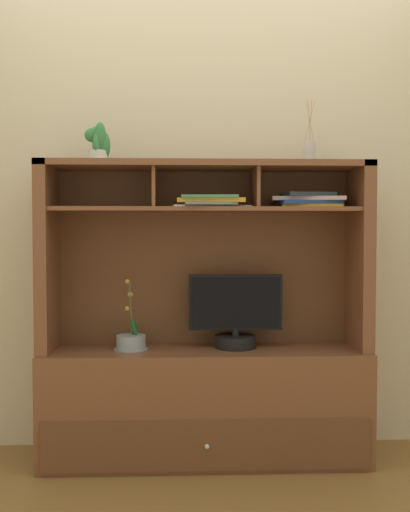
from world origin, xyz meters
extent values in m
cube|color=brown|center=(0.00, 0.00, -0.01)|extent=(6.00, 6.00, 0.02)
cube|color=beige|center=(0.00, 0.24, 1.40)|extent=(6.00, 0.02, 2.80)
cube|color=brown|center=(0.00, 0.00, 0.27)|extent=(1.59, 0.41, 0.55)
cube|color=brown|center=(0.00, -0.21, 0.14)|extent=(1.53, 0.01, 0.24)
sphere|color=silver|center=(0.00, -0.22, 0.14)|extent=(0.02, 0.02, 0.02)
cube|color=brown|center=(-0.77, 0.00, 1.01)|extent=(0.06, 0.35, 0.92)
cube|color=brown|center=(0.77, 0.00, 1.01)|extent=(0.06, 0.35, 0.92)
cube|color=brown|center=(0.00, 0.16, 0.99)|extent=(1.53, 0.02, 0.89)
cube|color=brown|center=(0.00, 0.00, 1.45)|extent=(1.59, 0.35, 0.03)
cube|color=brown|center=(0.00, 0.00, 1.24)|extent=(1.47, 0.31, 0.02)
cube|color=brown|center=(-0.25, 0.00, 1.34)|extent=(0.02, 0.29, 0.19)
cube|color=brown|center=(0.25, 0.00, 1.34)|extent=(0.02, 0.29, 0.19)
cylinder|color=black|center=(0.15, 0.02, 0.58)|extent=(0.20, 0.20, 0.06)
cylinder|color=black|center=(0.15, 0.02, 0.62)|extent=(0.04, 0.04, 0.03)
cube|color=black|center=(0.15, 0.02, 0.78)|extent=(0.46, 0.03, 0.28)
cube|color=black|center=(0.15, 0.00, 0.78)|extent=(0.43, 0.00, 0.25)
cylinder|color=#88969D|center=(-0.36, -0.01, 0.59)|extent=(0.14, 0.14, 0.07)
cylinder|color=#88969D|center=(-0.36, -0.01, 0.55)|extent=(0.16, 0.16, 0.01)
cylinder|color=#4C6B38|center=(-0.36, -0.01, 0.75)|extent=(0.02, 0.02, 0.26)
sphere|color=#C38A32|center=(-0.38, -0.02, 0.75)|extent=(0.02, 0.02, 0.02)
sphere|color=#C38A32|center=(-0.37, 0.00, 0.82)|extent=(0.03, 0.03, 0.03)
sphere|color=#C38A32|center=(-0.38, -0.03, 0.89)|extent=(0.02, 0.02, 0.02)
ellipsoid|color=#1F6331|center=(-0.35, -0.02, 0.65)|extent=(0.05, 0.07, 0.12)
ellipsoid|color=#1F6331|center=(-0.35, 0.00, 0.65)|extent=(0.05, 0.06, 0.09)
cube|color=gold|center=(0.52, 0.00, 1.25)|extent=(0.30, 0.20, 0.01)
cube|color=navy|center=(0.51, 0.00, 1.27)|extent=(0.31, 0.21, 0.02)
cube|color=beige|center=(0.51, 0.00, 1.29)|extent=(0.37, 0.21, 0.02)
cube|color=#273340|center=(0.51, 0.00, 1.31)|extent=(0.25, 0.21, 0.02)
cube|color=beige|center=(0.03, -0.05, 1.25)|extent=(0.39, 0.19, 0.01)
cube|color=slate|center=(0.01, -0.05, 1.26)|extent=(0.27, 0.25, 0.01)
cube|color=gold|center=(0.03, -0.06, 1.28)|extent=(0.33, 0.21, 0.02)
cube|color=#407F5B|center=(0.03, -0.04, 1.29)|extent=(0.29, 0.24, 0.01)
cylinder|color=#B9B2A9|center=(0.52, 0.02, 1.52)|extent=(0.06, 0.06, 0.10)
cylinder|color=#B9B2A9|center=(0.52, 0.02, 1.58)|extent=(0.03, 0.03, 0.02)
cylinder|color=tan|center=(0.52, 0.02, 1.67)|extent=(0.00, 0.05, 0.20)
cylinder|color=tan|center=(0.52, 0.02, 1.67)|extent=(0.05, 0.00, 0.20)
cylinder|color=tan|center=(0.51, 0.02, 1.67)|extent=(0.00, 0.04, 0.21)
cylinder|color=tan|center=(0.52, 0.01, 1.67)|extent=(0.04, 0.00, 0.21)
cylinder|color=silver|center=(-0.52, -0.01, 1.49)|extent=(0.09, 0.09, 0.05)
cylinder|color=silver|center=(-0.52, -0.01, 1.47)|extent=(0.11, 0.11, 0.01)
ellipsoid|color=#31743C|center=(-0.49, -0.01, 1.54)|extent=(0.06, 0.07, 0.13)
ellipsoid|color=#31743C|center=(-0.50, 0.01, 1.54)|extent=(0.07, 0.04, 0.12)
ellipsoid|color=#31743C|center=(-0.53, 0.01, 1.59)|extent=(0.05, 0.07, 0.10)
ellipsoid|color=#31743C|center=(-0.54, -0.01, 1.59)|extent=(0.08, 0.04, 0.07)
ellipsoid|color=#31743C|center=(-0.52, -0.03, 1.54)|extent=(0.04, 0.08, 0.13)
ellipsoid|color=#31743C|center=(-0.50, -0.03, 1.58)|extent=(0.06, 0.04, 0.14)
camera|label=1|loc=(-0.12, -2.99, 1.14)|focal=42.81mm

